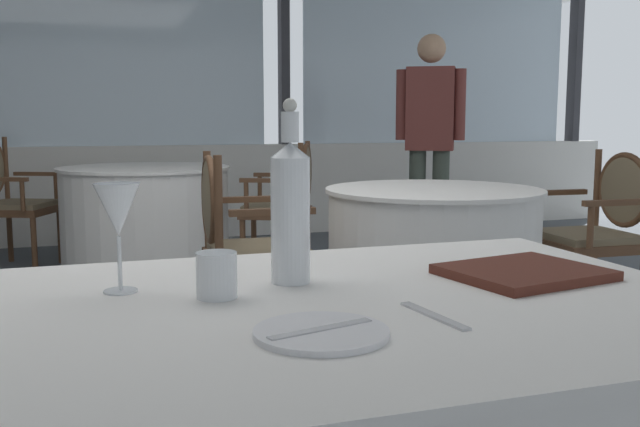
{
  "coord_description": "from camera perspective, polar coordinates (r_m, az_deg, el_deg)",
  "views": [
    {
      "loc": [
        -0.18,
        -2.73,
        1.07
      ],
      "look_at": [
        0.28,
        -1.34,
        0.88
      ],
      "focal_mm": 39.92,
      "sensor_mm": 36.0,
      "label": 1
    }
  ],
  "objects": [
    {
      "name": "ground_plane",
      "position": [
        2.93,
        -13.95,
        -14.16
      ],
      "size": [
        13.39,
        13.39,
        0.0
      ],
      "primitive_type": "plane",
      "color": "#4C5156"
    },
    {
      "name": "window_wall_far",
      "position": [
        6.51,
        -16.86,
        7.16
      ],
      "size": [
        10.3,
        0.14,
        2.68
      ],
      "color": "silver",
      "rests_on": "ground_plane"
    },
    {
      "name": "side_plate",
      "position": [
        1.1,
        0.1,
        -9.53
      ],
      "size": [
        0.21,
        0.21,
        0.01
      ],
      "primitive_type": "cylinder",
      "color": "white",
      "rests_on": "foreground_table"
    },
    {
      "name": "butter_knife",
      "position": [
        1.09,
        0.1,
        -9.27
      ],
      "size": [
        0.18,
        0.07,
        0.0
      ],
      "primitive_type": "cube",
      "rotation": [
        0.0,
        0.0,
        0.27
      ],
      "color": "silver",
      "rests_on": "foreground_table"
    },
    {
      "name": "dinner_fork",
      "position": [
        1.21,
        9.11,
        -8.09
      ],
      "size": [
        0.04,
        0.18,
        0.0
      ],
      "primitive_type": "cube",
      "rotation": [
        0.0,
        0.0,
        1.69
      ],
      "color": "silver",
      "rests_on": "foreground_table"
    },
    {
      "name": "water_bottle",
      "position": [
        1.42,
        -2.39,
        0.41
      ],
      "size": [
        0.08,
        0.08,
        0.37
      ],
      "color": "white",
      "rests_on": "foreground_table"
    },
    {
      "name": "wine_glass",
      "position": [
        1.39,
        -15.91,
        0.11
      ],
      "size": [
        0.09,
        0.09,
        0.21
      ],
      "color": "white",
      "rests_on": "foreground_table"
    },
    {
      "name": "water_tumbler",
      "position": [
        1.33,
        -8.28,
        -4.9
      ],
      "size": [
        0.08,
        0.08,
        0.09
      ],
      "primitive_type": "cylinder",
      "color": "white",
      "rests_on": "foreground_table"
    },
    {
      "name": "menu_book",
      "position": [
        1.55,
        16.02,
        -4.56
      ],
      "size": [
        0.34,
        0.31,
        0.02
      ],
      "primitive_type": "cube",
      "rotation": [
        0.0,
        0.0,
        0.19
      ],
      "color": "#512319",
      "rests_on": "foreground_table"
    },
    {
      "name": "background_table_0",
      "position": [
        3.53,
        8.99,
        -4.01
      ],
      "size": [
        1.05,
        1.05,
        0.75
      ],
      "color": "white",
      "rests_on": "ground_plane"
    },
    {
      "name": "dining_chair_0_0",
      "position": [
        3.99,
        21.56,
        -0.71
      ],
      "size": [
        0.49,
        0.55,
        0.91
      ],
      "rotation": [
        0.0,
        0.0,
        9.37
      ],
      "color": "brown",
      "rests_on": "ground_plane"
    },
    {
      "name": "dining_chair_0_1",
      "position": [
        3.23,
        -6.47,
        -1.83
      ],
      "size": [
        0.49,
        0.55,
        0.93
      ],
      "rotation": [
        0.0,
        0.0,
        12.51
      ],
      "color": "brown",
      "rests_on": "ground_plane"
    },
    {
      "name": "background_table_1",
      "position": [
        5.23,
        -13.78,
        -0.41
      ],
      "size": [
        1.21,
        1.21,
        0.75
      ],
      "color": "white",
      "rests_on": "ground_plane"
    },
    {
      "name": "dining_chair_1_0",
      "position": [
        4.97,
        -2.59,
        1.36
      ],
      "size": [
        0.61,
        0.64,
        0.92
      ],
      "rotation": [
        0.0,
        0.0,
        9.01
      ],
      "color": "brown",
      "rests_on": "ground_plane"
    },
    {
      "name": "dining_chair_1_1",
      "position": [
        5.64,
        -23.78,
        1.53
      ],
      "size": [
        0.61,
        0.64,
        0.95
      ],
      "rotation": [
        0.0,
        0.0,
        12.15
      ],
      "color": "brown",
      "rests_on": "ground_plane"
    },
    {
      "name": "diner_person_0",
      "position": [
        5.57,
        8.81,
        6.51
      ],
      "size": [
        0.47,
        0.36,
        1.72
      ],
      "rotation": [
        0.0,
        0.0,
        4.16
      ],
      "color": "#424C42",
      "rests_on": "ground_plane"
    }
  ]
}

